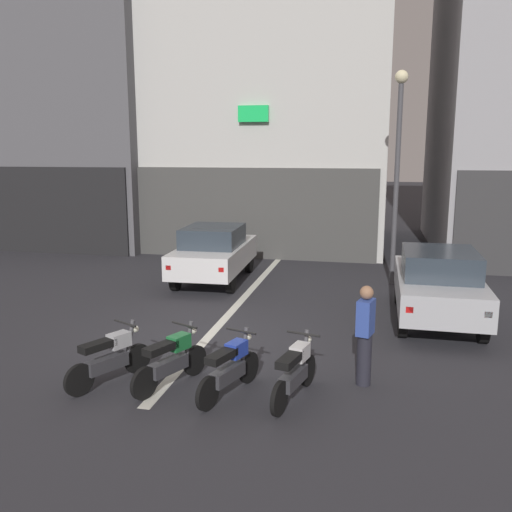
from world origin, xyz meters
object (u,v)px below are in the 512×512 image
car_silver_parked_kerbside (438,283)px  motorcycle_white_row_right_mid (295,371)px  motorcycle_blue_row_centre (230,367)px  motorcycle_silver_row_leftmost (110,357)px  car_red_down_street (317,224)px  car_white_crossing_near (214,252)px  street_lamp (398,155)px  person_by_motorcycles (365,335)px  motorcycle_green_row_left_mid (171,359)px

car_silver_parked_kerbside → motorcycle_white_row_right_mid: size_ratio=2.51×
car_silver_parked_kerbside → motorcycle_blue_row_centre: 5.86m
motorcycle_silver_row_leftmost → motorcycle_blue_row_centre: same height
car_silver_parked_kerbside → car_red_down_street: size_ratio=1.00×
car_white_crossing_near → street_lamp: (5.10, 0.76, 2.78)m
motorcycle_silver_row_leftmost → motorcycle_white_row_right_mid: size_ratio=0.93×
motorcycle_blue_row_centre → person_by_motorcycles: person_by_motorcycles is taller
car_silver_parked_kerbside → motorcycle_silver_row_leftmost: (-5.59, -4.64, -0.43)m
motorcycle_silver_row_leftmost → car_silver_parked_kerbside: bearing=39.7°
motorcycle_silver_row_leftmost → motorcycle_green_row_left_mid: bearing=6.7°
motorcycle_white_row_right_mid → person_by_motorcycles: person_by_motorcycles is taller
car_red_down_street → motorcycle_silver_row_leftmost: 14.02m
car_white_crossing_near → motorcycle_silver_row_leftmost: bearing=-86.9°
motorcycle_green_row_left_mid → person_by_motorcycles: bearing=13.5°
street_lamp → person_by_motorcycles: (-0.64, -7.17, -2.81)m
motorcycle_blue_row_centre → motorcycle_green_row_left_mid: bearing=173.5°
street_lamp → motorcycle_green_row_left_mid: size_ratio=3.80×
motorcycle_blue_row_centre → motorcycle_white_row_right_mid: (1.01, 0.08, 0.00)m
street_lamp → motorcycle_white_row_right_mid: street_lamp is taller
motorcycle_white_row_right_mid → person_by_motorcycles: size_ratio=0.98×
motorcycle_silver_row_leftmost → street_lamp: bearing=59.6°
motorcycle_green_row_left_mid → person_by_motorcycles: person_by_motorcycles is taller
motorcycle_blue_row_centre → street_lamp: bearing=71.5°
car_silver_parked_kerbside → car_red_down_street: bearing=111.8°
motorcycle_silver_row_leftmost → car_red_down_street: bearing=82.2°
person_by_motorcycles → street_lamp: bearing=84.9°
car_silver_parked_kerbside → motorcycle_green_row_left_mid: car_silver_parked_kerbside is taller
car_red_down_street → street_lamp: (2.81, -5.85, 2.78)m
car_red_down_street → motorcycle_blue_row_centre: car_red_down_street is taller
car_white_crossing_near → car_silver_parked_kerbside: bearing=-23.7°
car_red_down_street → motorcycle_blue_row_centre: 13.88m
street_lamp → person_by_motorcycles: size_ratio=3.54×
street_lamp → motorcycle_green_row_left_mid: bearing=-115.0°
car_white_crossing_near → person_by_motorcycles: 7.81m
motorcycle_green_row_left_mid → street_lamp: bearing=65.0°
motorcycle_silver_row_leftmost → motorcycle_blue_row_centre: (2.03, 0.00, 0.00)m
car_silver_parked_kerbside → car_white_crossing_near: bearing=156.3°
street_lamp → motorcycle_silver_row_leftmost: street_lamp is taller
car_white_crossing_near → motorcycle_green_row_left_mid: bearing=-78.9°
street_lamp → motorcycle_white_row_right_mid: 8.73m
car_red_down_street → motorcycle_green_row_left_mid: bearing=-93.7°
motorcycle_green_row_left_mid → car_silver_parked_kerbside: bearing=44.7°
car_red_down_street → motorcycle_green_row_left_mid: (-0.88, -13.76, -0.43)m
car_red_down_street → person_by_motorcycles: size_ratio=2.47×
motorcycle_green_row_left_mid → motorcycle_blue_row_centre: same height
car_white_crossing_near → car_red_down_street: bearing=70.9°
motorcycle_silver_row_leftmost → motorcycle_white_row_right_mid: (3.04, 0.08, 0.00)m
street_lamp → car_white_crossing_near: bearing=-171.5°
motorcycle_blue_row_centre → motorcycle_white_row_right_mid: size_ratio=0.98×
motorcycle_green_row_left_mid → person_by_motorcycles: (3.05, 0.73, 0.40)m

